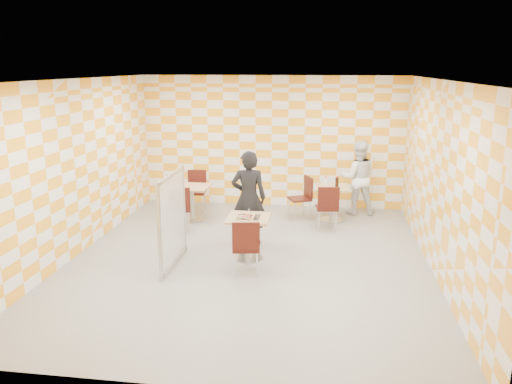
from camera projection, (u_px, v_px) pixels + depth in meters
room_shell at (253, 167)px, 8.63m from camera, size 7.00×7.00×7.00m
main_table at (249, 231)px, 8.41m from camera, size 0.70×0.70×0.75m
second_table at (331, 198)px, 10.50m from camera, size 0.70×0.70×0.75m
empty_table at (192, 197)px, 10.53m from camera, size 0.70×0.70×0.75m
chair_main_front at (246, 244)px, 7.68m from camera, size 0.48×0.49×0.92m
chair_second_front at (327, 205)px, 9.85m from camera, size 0.48×0.49×0.92m
chair_second_side at (304, 194)px, 10.63m from camera, size 0.57×0.56×0.92m
chair_empty_near at (179, 206)px, 9.76m from camera, size 0.56×0.56×0.92m
chair_empty_far at (196, 187)px, 11.23m from camera, size 0.45×0.46×0.92m
partition at (173, 220)px, 8.07m from camera, size 0.08×1.38×1.55m
man_dark at (249, 198)px, 9.08m from camera, size 0.68×0.49×1.74m
man_white at (358, 178)px, 10.94m from camera, size 0.84×0.68×1.65m
pizza_on_foil at (248, 216)px, 8.33m from camera, size 0.40×0.40×0.04m
sport_bottle at (326, 182)px, 10.50m from camera, size 0.06×0.06×0.20m
soda_bottle at (337, 182)px, 10.40m from camera, size 0.07×0.07×0.23m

